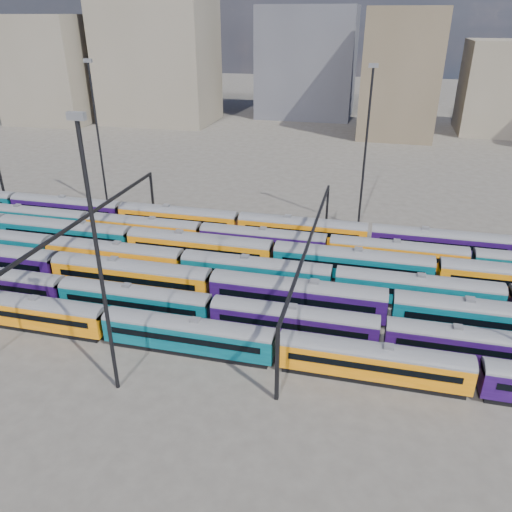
% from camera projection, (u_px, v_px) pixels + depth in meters
% --- Properties ---
extents(ground, '(500.00, 500.00, 0.00)m').
position_uv_depth(ground, '(232.00, 284.00, 65.67)').
color(ground, '#45403A').
rests_on(ground, ground).
extents(rake_0, '(93.28, 2.74, 4.59)m').
position_uv_depth(rake_0, '(373.00, 358.00, 47.61)').
color(rake_0, black).
rests_on(rake_0, ground).
extents(rake_1, '(111.53, 2.72, 4.57)m').
position_uv_depth(rake_1, '(382.00, 330.00, 51.82)').
color(rake_1, black).
rests_on(rake_1, ground).
extents(rake_2, '(126.02, 3.07, 5.18)m').
position_uv_depth(rake_2, '(57.00, 264.00, 64.83)').
color(rake_2, black).
rests_on(rake_2, ground).
extents(rake_3, '(118.89, 2.90, 4.88)m').
position_uv_depth(rake_3, '(183.00, 261.00, 65.99)').
color(rake_3, black).
rests_on(rake_3, ground).
extents(rake_4, '(126.76, 3.09, 5.21)m').
position_uv_depth(rake_4, '(273.00, 253.00, 67.91)').
color(rake_4, black).
rests_on(rake_4, ground).
extents(rake_5, '(133.30, 2.79, 4.68)m').
position_uv_depth(rake_5, '(142.00, 227.00, 77.01)').
color(rake_5, black).
rests_on(rake_5, ground).
extents(rake_6, '(120.66, 2.94, 4.95)m').
position_uv_depth(rake_6, '(238.00, 222.00, 78.34)').
color(rake_6, black).
rests_on(rake_6, ground).
extents(gantry_1, '(0.35, 40.35, 8.03)m').
position_uv_depth(gantry_1, '(88.00, 223.00, 66.94)').
color(gantry_1, black).
rests_on(gantry_1, ground).
extents(gantry_2, '(0.35, 40.35, 8.03)m').
position_uv_depth(gantry_2, '(310.00, 245.00, 60.59)').
color(gantry_2, black).
rests_on(gantry_2, ground).
extents(mast_1, '(1.40, 0.50, 25.60)m').
position_uv_depth(mast_1, '(98.00, 131.00, 85.16)').
color(mast_1, black).
rests_on(mast_1, ground).
extents(mast_2, '(1.40, 0.50, 25.60)m').
position_uv_depth(mast_2, '(98.00, 255.00, 41.39)').
color(mast_2, black).
rests_on(mast_2, ground).
extents(mast_3, '(1.40, 0.50, 25.60)m').
position_uv_depth(mast_3, '(366.00, 143.00, 77.38)').
color(mast_3, black).
rests_on(mast_3, ground).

